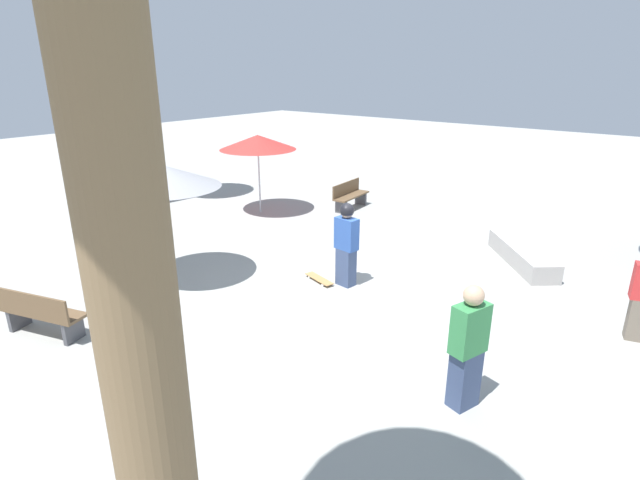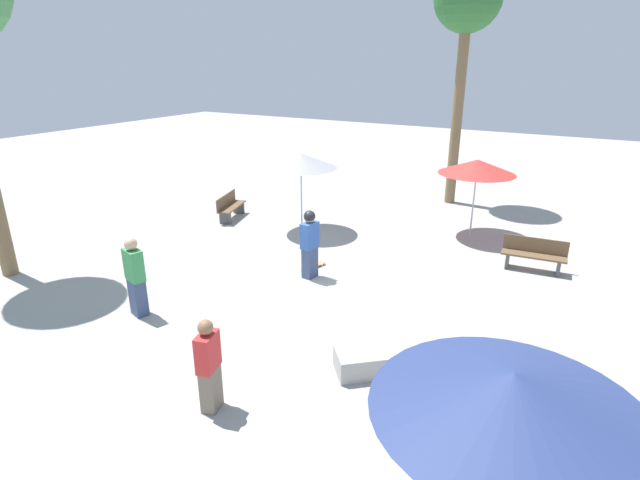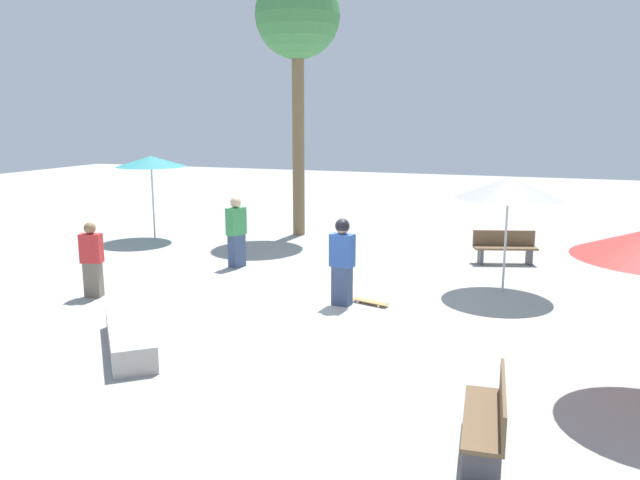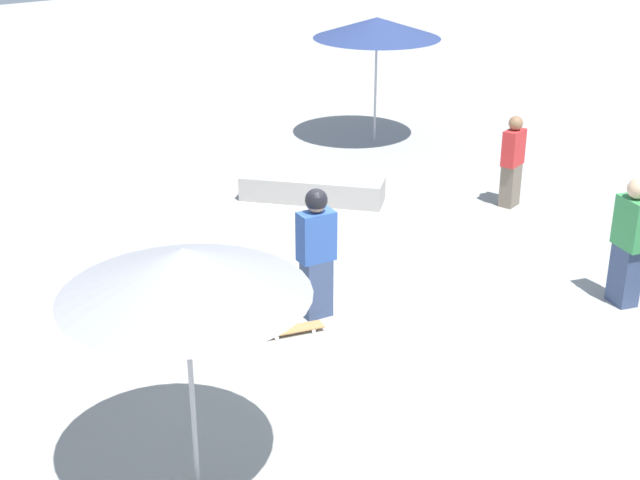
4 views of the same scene
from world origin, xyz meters
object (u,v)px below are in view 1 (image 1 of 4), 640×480
object	(u,v)px
concrete_ledge	(522,255)
bench_far	(40,313)
skateboard	(319,279)
skater_main	(346,242)
bench_near	(350,196)
shade_umbrella_red	(258,142)
bystander_far	(468,348)
shade_umbrella_grey	(164,176)

from	to	relation	value
concrete_ledge	bench_far	distance (m)	10.00
skateboard	bench_far	xyz separation A→B (m)	(-4.70, 2.30, 0.37)
skater_main	bench_near	world-z (taller)	skater_main
bench_near	bench_far	size ratio (longest dim) A/B	0.98
concrete_ledge	bench_near	size ratio (longest dim) A/B	1.43
shade_umbrella_red	bystander_far	size ratio (longest dim) A/B	1.35
skater_main	bench_far	xyz separation A→B (m)	(-4.92, 2.84, -0.53)
bench_far	shade_umbrella_grey	distance (m)	3.37
shade_umbrella_red	concrete_ledge	bearing A→B (deg)	-84.37
bystander_far	shade_umbrella_grey	bearing A→B (deg)	106.74
skater_main	shade_umbrella_grey	bearing A→B (deg)	42.35
bench_near	shade_umbrella_red	size ratio (longest dim) A/B	0.68
shade_umbrella_red	shade_umbrella_grey	xyz separation A→B (m)	(-4.86, -2.24, 0.09)
skateboard	bystander_far	xyz separation A→B (m)	(-2.00, -4.08, 0.83)
concrete_ledge	bench_far	size ratio (longest dim) A/B	1.41
bystander_far	bench_near	bearing A→B (deg)	61.79
bench_far	bystander_far	world-z (taller)	bystander_far
shade_umbrella_grey	bystander_far	world-z (taller)	shade_umbrella_grey
skater_main	bystander_far	distance (m)	4.18
shade_umbrella_red	shade_umbrella_grey	bearing A→B (deg)	-155.22
shade_umbrella_red	bench_near	bearing A→B (deg)	-42.36
bystander_far	skater_main	bearing A→B (deg)	75.61
skateboard	bystander_far	distance (m)	4.62
skateboard	concrete_ledge	size ratio (longest dim) A/B	0.35
bench_far	concrete_ledge	bearing A→B (deg)	40.07
concrete_ledge	shade_umbrella_red	world-z (taller)	shade_umbrella_red
concrete_ledge	bench_near	distance (m)	6.01
bench_far	shade_umbrella_grey	bearing A→B (deg)	75.91
bench_near	bench_far	distance (m)	9.79
concrete_ledge	shade_umbrella_red	xyz separation A→B (m)	(-0.77, 7.78, 1.97)
concrete_ledge	bystander_far	distance (m)	5.86
concrete_ledge	shade_umbrella_grey	bearing A→B (deg)	135.47
skateboard	shade_umbrella_grey	bearing A→B (deg)	53.25
shade_umbrella_grey	shade_umbrella_red	bearing A→B (deg)	24.78
bench_near	shade_umbrella_red	xyz separation A→B (m)	(-2.11, 1.93, 1.76)
bench_far	shade_umbrella_grey	world-z (taller)	shade_umbrella_grey
skateboard	shade_umbrella_grey	distance (m)	3.82
skateboard	shade_umbrella_grey	size ratio (longest dim) A/B	0.33
skateboard	bench_far	bearing A→B (deg)	79.72
bench_far	shade_umbrella_red	world-z (taller)	shade_umbrella_red
skateboard	bench_near	size ratio (longest dim) A/B	0.51
skater_main	skateboard	size ratio (longest dim) A/B	2.16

